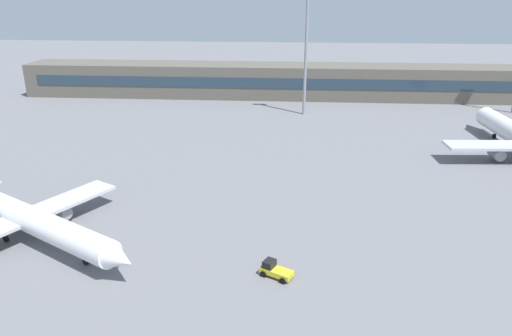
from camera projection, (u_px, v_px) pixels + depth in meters
ground_plane at (293, 187)px, 74.46m from camera, size 400.00×400.00×0.00m
terminal_building at (294, 81)px, 132.39m from camera, size 150.33×12.13×9.00m
airplane_near at (28, 219)px, 58.25m from camera, size 33.50×24.37×9.17m
baggage_tug_yellow at (274, 270)px, 51.36m from camera, size 3.89×3.03×1.75m
floodlight_tower_west at (306, 46)px, 110.31m from camera, size 3.20×0.80×28.68m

